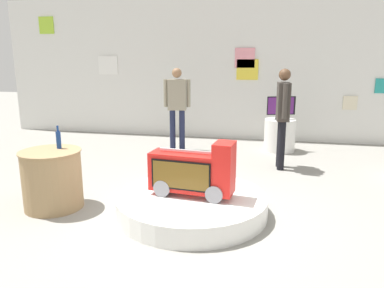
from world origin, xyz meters
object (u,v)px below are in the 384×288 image
Objects in this scene: shopper_browsing_rear at (177,103)px; tv_on_center_rear at (281,107)px; display_pedestal_center_rear at (280,135)px; main_display_pedestal at (192,204)px; shopper_browsing_near_truck at (283,111)px; side_table_round at (52,179)px; bottle_on_side_table at (59,139)px; novelty_firetruck_tv at (193,173)px.

tv_on_center_rear is at bearing 9.41° from shopper_browsing_rear.
main_display_pedestal is at bearing -107.39° from display_pedestal_center_rear.
main_display_pedestal is at bearing -116.14° from shopper_browsing_near_truck.
tv_on_center_rear is (-0.00, -0.00, 0.60)m from display_pedestal_center_rear.
side_table_round reaches higher than display_pedestal_center_rear.
side_table_round is 0.51m from bottle_on_side_table.
novelty_firetruck_tv is at bearing -72.23° from shopper_browsing_rear.
shopper_browsing_near_truck reaches higher than bottle_on_side_table.
display_pedestal_center_rear is 0.60m from tv_on_center_rear.
bottle_on_side_table is at bearing 72.52° from side_table_round.
side_table_round is 0.44× the size of shopper_browsing_near_truck.
shopper_browsing_near_truck reaches higher than main_display_pedestal.
tv_on_center_rear is 0.33× the size of shopper_browsing_rear.
novelty_firetruck_tv reaches higher than main_display_pedestal.
shopper_browsing_rear is at bearing 76.82° from side_table_round.
bottle_on_side_table reaches higher than side_table_round.
shopper_browsing_near_truck reaches higher than tv_on_center_rear.
bottle_on_side_table is at bearing -179.01° from main_display_pedestal.
display_pedestal_center_rear is 0.39× the size of shopper_browsing_near_truck.
display_pedestal_center_rear is 1.17× the size of tv_on_center_rear.
shopper_browsing_rear reaches higher than bottle_on_side_table.
bottle_on_side_table is 3.67m from shopper_browsing_near_truck.
tv_on_center_rear is at bearing 89.85° from shopper_browsing_near_truck.
tv_on_center_rear is 0.33× the size of shopper_browsing_near_truck.
tv_on_center_rear reaches higher than bottle_on_side_table.
side_table_round is at bearing -107.48° from bottle_on_side_table.
main_display_pedestal is 1.76× the size of novelty_firetruck_tv.
main_display_pedestal is at bearing 155.26° from novelty_firetruck_tv.
shopper_browsing_near_truck is at bearing 39.91° from side_table_round.
bottle_on_side_table reaches higher than main_display_pedestal.
main_display_pedestal is at bearing 5.49° from side_table_round.
shopper_browsing_rear reaches higher than novelty_firetruck_tv.
main_display_pedestal is 1.07× the size of shopper_browsing_near_truck.
main_display_pedestal is 1.83m from side_table_round.
shopper_browsing_near_truck is 1.01× the size of shopper_browsing_rear.
display_pedestal_center_rear is 2.26m from shopper_browsing_rear.
tv_on_center_rear is (1.09, 3.56, 0.40)m from novelty_firetruck_tv.
main_display_pedestal is 2.77× the size of display_pedestal_center_rear.
display_pedestal_center_rear is at bearing 9.52° from shopper_browsing_rear.
tv_on_center_rear is 2.15m from shopper_browsing_rear.
main_display_pedestal is 0.41m from novelty_firetruck_tv.
main_display_pedestal is 1.08× the size of shopper_browsing_rear.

